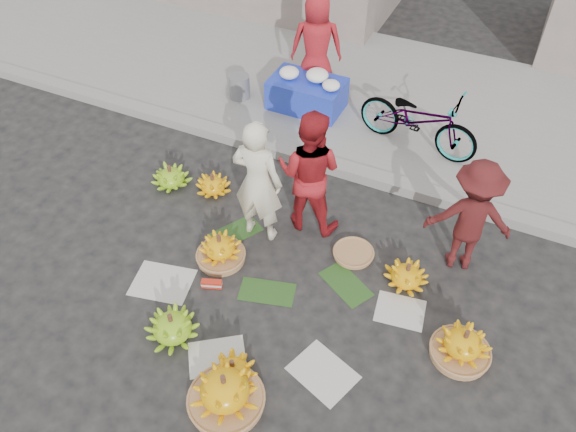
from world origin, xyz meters
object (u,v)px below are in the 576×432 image
at_px(bicycle, 419,119).
at_px(vendor_cream, 258,182).
at_px(banana_bunch_0, 220,249).
at_px(banana_bunch_4, 462,345).
at_px(flower_table, 307,92).

bearing_deg(bicycle, vendor_cream, 160.49).
xyz_separation_m(banana_bunch_0, banana_bunch_4, (2.98, -0.11, 0.01)).
bearing_deg(banana_bunch_4, bicycle, 114.10).
height_order(banana_bunch_4, bicycle, bicycle).
bearing_deg(banana_bunch_4, flower_table, 133.53).
distance_m(banana_bunch_0, flower_table, 3.37).
relative_size(vendor_cream, flower_table, 1.47).
distance_m(banana_bunch_4, bicycle, 3.51).
relative_size(banana_bunch_0, bicycle, 0.34).
relative_size(banana_bunch_0, banana_bunch_4, 0.89).
bearing_deg(banana_bunch_0, banana_bunch_4, -2.08).
xyz_separation_m(banana_bunch_4, bicycle, (-1.42, 3.19, 0.41)).
relative_size(banana_bunch_0, flower_table, 0.54).
bearing_deg(flower_table, vendor_cream, -78.66).
distance_m(vendor_cream, bicycle, 2.81).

